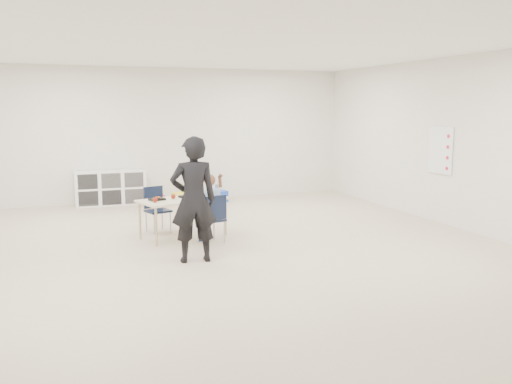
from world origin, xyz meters
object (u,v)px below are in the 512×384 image
object	(u,v)px
chair_near	(211,219)
child	(211,205)
table	(183,218)
cubby_shelf	(111,188)
adult	(193,200)

from	to	relation	value
chair_near	child	world-z (taller)	child
table	cubby_shelf	bearing A→B (deg)	86.39
table	chair_near	xyz separation A→B (m)	(0.31, -0.48, 0.06)
adult	chair_near	bearing A→B (deg)	-114.08
table	adult	xyz separation A→B (m)	(-0.15, -1.35, 0.50)
table	cubby_shelf	xyz separation A→B (m)	(-0.80, 3.28, 0.05)
table	adult	size ratio (longest dim) A/B	0.89
table	chair_near	world-z (taller)	chair_near
cubby_shelf	adult	distance (m)	4.70
table	cubby_shelf	size ratio (longest dim) A/B	1.03
child	cubby_shelf	xyz separation A→B (m)	(-1.10, 3.76, -0.22)
chair_near	cubby_shelf	size ratio (longest dim) A/B	0.51
adult	cubby_shelf	bearing A→B (deg)	-78.44
cubby_shelf	chair_near	bearing A→B (deg)	-73.63
child	adult	world-z (taller)	adult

